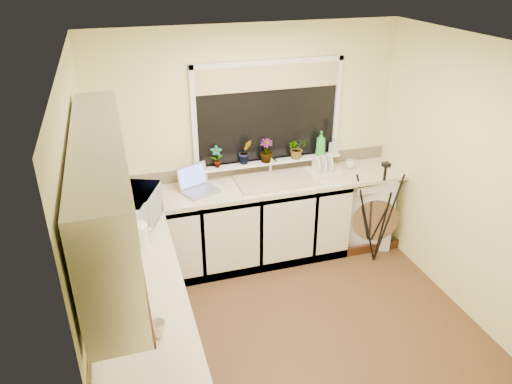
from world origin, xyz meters
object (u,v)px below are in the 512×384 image
object	(u,v)px
microwave	(131,210)
cup_left	(158,329)
cup_back	(350,164)
washing_machine	(362,206)
soap_bottle_clear	(334,146)
soap_bottle_green	(321,144)
tripod	(380,214)
plant_d	(297,148)
steel_jar	(133,279)
plant_a	(217,157)
dish_rack	(323,172)
kettle	(139,237)
plant_b	(245,152)
laptop	(197,184)
plant_c	(266,151)

from	to	relation	value
microwave	cup_left	size ratio (longest dim) A/B	5.23
microwave	cup_back	bearing A→B (deg)	-53.70
washing_machine	soap_bottle_clear	size ratio (longest dim) A/B	5.02
soap_bottle_green	soap_bottle_clear	xyz separation A→B (m)	(0.17, 0.03, -0.05)
tripod	plant_d	distance (m)	1.11
steel_jar	soap_bottle_green	size ratio (longest dim) A/B	0.38
microwave	washing_machine	bearing A→B (deg)	-55.69
plant_a	soap_bottle_green	bearing A→B (deg)	-0.88
dish_rack	cup_left	xyz separation A→B (m)	(-1.98, -1.92, 0.02)
dish_rack	plant_a	world-z (taller)	plant_a
cup_back	cup_left	distance (m)	3.07
kettle	cup_back	bearing A→B (deg)	21.90
plant_b	soap_bottle_green	bearing A→B (deg)	-2.14
plant_b	plant_d	distance (m)	0.57
cup_back	plant_d	bearing A→B (deg)	169.44
laptop	soap_bottle_green	bearing A→B (deg)	-16.65
washing_machine	kettle	xyz separation A→B (m)	(-2.53, -0.90, 0.57)
washing_machine	plant_a	bearing A→B (deg)	-166.54
plant_a	plant_c	world-z (taller)	plant_c
kettle	microwave	size ratio (longest dim) A/B	0.36
washing_machine	cup_back	xyz separation A→B (m)	(-0.17, 0.05, 0.52)
tripod	plant_b	distance (m)	1.55
steel_jar	cup_left	world-z (taller)	steel_jar
plant_a	soap_bottle_clear	xyz separation A→B (m)	(1.32, 0.01, -0.03)
steel_jar	plant_c	bearing A→B (deg)	45.67
laptop	dish_rack	xyz separation A→B (m)	(1.36, -0.03, -0.04)
steel_jar	tripod	bearing A→B (deg)	19.51
soap_bottle_green	washing_machine	bearing A→B (deg)	-17.11
plant_b	plant_a	bearing A→B (deg)	-177.47
plant_c	dish_rack	bearing A→B (deg)	-17.77
laptop	cup_left	xyz separation A→B (m)	(-0.62, -1.95, -0.02)
plant_b	kettle	bearing A→B (deg)	-137.96
washing_machine	steel_jar	world-z (taller)	steel_jar
kettle	steel_jar	xyz separation A→B (m)	(-0.08, -0.48, -0.05)
plant_d	cup_left	xyz separation A→B (m)	(-1.74, -2.11, -0.21)
kettle	soap_bottle_clear	size ratio (longest dim) A/B	1.21
laptop	microwave	distance (m)	0.86
plant_a	soap_bottle_clear	size ratio (longest dim) A/B	1.36
soap_bottle_clear	cup_back	xyz separation A→B (m)	(0.15, -0.13, -0.19)
steel_jar	soap_bottle_clear	xyz separation A→B (m)	(2.30, 1.56, 0.18)
laptop	plant_a	distance (m)	0.36
washing_machine	plant_d	world-z (taller)	plant_d
laptop	kettle	size ratio (longest dim) A/B	2.05
tripod	plant_c	bearing A→B (deg)	135.97
microwave	plant_c	xyz separation A→B (m)	(1.44, 0.68, 0.12)
plant_c	cup_back	size ratio (longest dim) A/B	2.22
dish_rack	steel_jar	size ratio (longest dim) A/B	3.54
microwave	plant_d	bearing A→B (deg)	-46.31
laptop	dish_rack	distance (m)	1.36
dish_rack	plant_b	distance (m)	0.87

